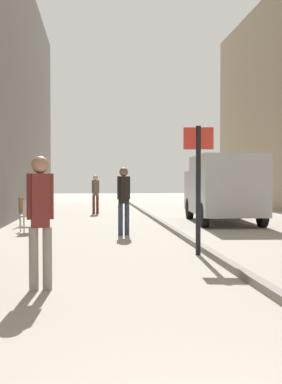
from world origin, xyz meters
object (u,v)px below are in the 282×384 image
Objects in this scene: pedestrian_far_crossing at (96,191)px; cafe_chair_near_window at (25,209)px; pedestrian_mid_block at (40,213)px; delivery_van at (223,187)px; pedestrian_main_foreground at (124,196)px; cafe_chair_by_doorway at (29,213)px; street_sign_post at (198,179)px.

cafe_chair_near_window is at bearing -129.01° from pedestrian_far_crossing.
delivery_van reaches higher than pedestrian_mid_block.
cafe_chair_by_doorway is (-2.67, 0.99, -0.52)m from pedestrian_main_foreground.
cafe_chair_near_window is (-1.50, 9.40, -0.52)m from pedestrian_mid_block.
delivery_van is at bearing -152.84° from pedestrian_main_foreground.
pedestrian_main_foreground reaches higher than cafe_chair_near_window.
street_sign_post is at bearing -146.10° from pedestrian_mid_block.
street_sign_post is 2.77× the size of cafe_chair_by_doorway.
cafe_chair_near_window is at bearing -59.13° from pedestrian_main_foreground.
pedestrian_main_foreground is at bearing -134.08° from delivery_van.
cafe_chair_by_doorway is at bearing -92.61° from pedestrian_mid_block.
pedestrian_main_foreground reaches higher than pedestrian_far_crossing.
cafe_chair_near_window is (-6.78, -0.47, -0.71)m from delivery_van.
pedestrian_main_foreground reaches higher than pedestrian_mid_block.
delivery_van is at bearing -129.14° from pedestrian_mid_block.
pedestrian_main_foreground is at bearing 56.40° from cafe_chair_near_window.
cafe_chair_by_doorway is at bearing -40.52° from street_sign_post.
cafe_chair_near_window is at bearing 78.25° from cafe_chair_by_doorway.
street_sign_post reaches higher than cafe_chair_by_doorway.
delivery_van reaches higher than cafe_chair_by_doorway.
delivery_van is at bearing -64.61° from pedestrian_far_crossing.
delivery_van reaches higher than cafe_chair_near_window.
street_sign_post is at bearing 93.84° from pedestrian_main_foreground.
cafe_chair_by_doorway is (-1.94, -7.45, -0.45)m from pedestrian_far_crossing.
pedestrian_far_crossing is (-0.72, 8.44, -0.08)m from pedestrian_main_foreground.
cafe_chair_near_window is (-3.07, 2.93, -0.52)m from pedestrian_main_foreground.
delivery_van is (4.43, -5.04, 0.26)m from pedestrian_far_crossing.
pedestrian_far_crossing is 7.72m from cafe_chair_by_doorway.
cafe_chair_near_window is 1.99m from cafe_chair_by_doorway.
street_sign_post is at bearing -96.60° from pedestrian_far_crossing.
pedestrian_far_crossing is 0.35× the size of delivery_van.
street_sign_post is 7.94m from cafe_chair_near_window.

